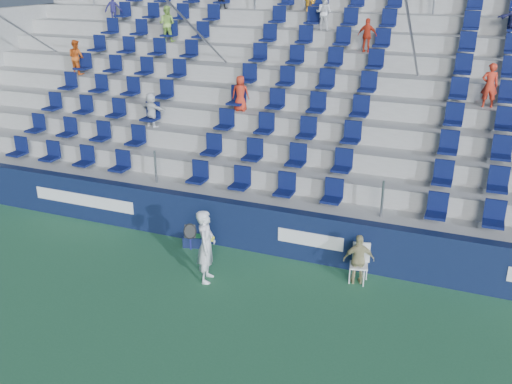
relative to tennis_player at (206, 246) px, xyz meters
The scene contains 7 objects.
ground 1.66m from the tennis_player, 73.28° to the right, with size 70.00×70.00×0.00m, color #2F6E45.
sponsor_wall 1.85m from the tennis_player, 77.05° to the left, with size 24.00×0.32×1.20m.
grandstand 7.01m from the tennis_player, 86.63° to the left, with size 24.00×8.17×6.63m.
tennis_player is the anchor object (origin of this frame).
line_judge_chair 3.44m from the tennis_player, 21.99° to the left, with size 0.47×0.49×0.90m.
line_judge 3.38m from the tennis_player, 19.74° to the left, with size 0.69×0.29×1.18m, color tan.
ball_bin 1.89m from the tennis_player, 127.65° to the left, with size 0.58×0.46×0.29m.
Camera 1 is at (4.82, -8.67, 6.61)m, focal length 40.00 mm.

